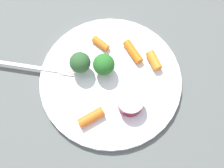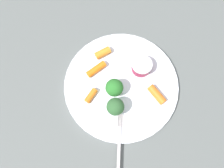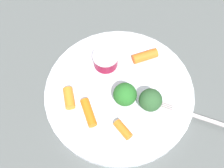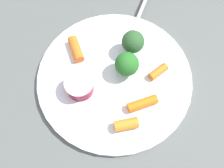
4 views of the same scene
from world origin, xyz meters
name	(u,v)px [view 2 (image 2 of 4)]	position (x,y,z in m)	size (l,w,h in m)	color
ground_plane	(121,86)	(0.00, 0.00, 0.00)	(2.40, 2.40, 0.00)	#555A58
plate	(121,86)	(0.00, 0.00, 0.01)	(0.27, 0.27, 0.01)	white
sauce_cup	(140,65)	(0.06, 0.00, 0.03)	(0.05, 0.05, 0.03)	maroon
broccoli_floret_0	(115,88)	(-0.02, 0.00, 0.04)	(0.04, 0.04, 0.05)	#83AF70
broccoli_floret_1	(115,107)	(-0.05, -0.03, 0.04)	(0.04, 0.04, 0.05)	#8DAC68
carrot_stick_0	(96,69)	(-0.02, 0.07, 0.02)	(0.02, 0.02, 0.05)	orange
carrot_stick_1	(157,95)	(0.04, -0.07, 0.02)	(0.02, 0.02, 0.05)	orange
carrot_stick_2	(103,53)	(0.02, 0.09, 0.02)	(0.02, 0.02, 0.04)	orange
carrot_stick_3	(91,96)	(-0.07, 0.03, 0.02)	(0.01, 0.01, 0.04)	orange
fork	(119,152)	(-0.11, -0.11, 0.01)	(0.13, 0.13, 0.00)	#BDB1B2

